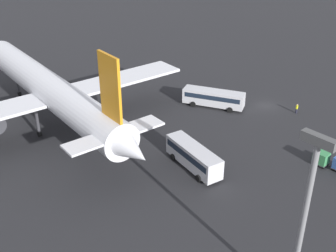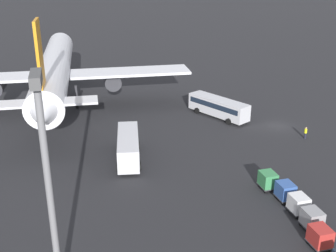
# 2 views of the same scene
# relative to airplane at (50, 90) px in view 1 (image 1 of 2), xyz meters

# --- Properties ---
(ground_plane) EXTENTS (600.00, 600.00, 0.00)m
(ground_plane) POSITION_rel_airplane_xyz_m (-17.75, -32.98, -6.55)
(ground_plane) COLOR #232326
(airplane) EXTENTS (53.23, 45.92, 17.44)m
(airplane) POSITION_rel_airplane_xyz_m (0.00, 0.00, 0.00)
(airplane) COLOR silver
(airplane) RESTS_ON ground
(shuttle_bus_near) EXTENTS (10.95, 7.58, 3.07)m
(shuttle_bus_near) POSITION_rel_airplane_xyz_m (-11.66, -25.43, -4.70)
(shuttle_bus_near) COLOR silver
(shuttle_bus_near) RESTS_ON ground
(shuttle_bus_far) EXTENTS (10.30, 4.08, 3.30)m
(shuttle_bus_far) POSITION_rel_airplane_xyz_m (-23.71, -8.77, -4.58)
(shuttle_bus_far) COLOR silver
(shuttle_bus_far) RESTS_ON ground
(worker_person) EXTENTS (0.38, 0.38, 1.74)m
(worker_person) POSITION_rel_airplane_xyz_m (-23.12, -34.51, -5.68)
(worker_person) COLOR #1E1E2D
(worker_person) RESTS_ON ground
(cargo_cart_green) EXTENTS (2.05, 1.75, 2.06)m
(cargo_cart_green) POSITION_rel_airplane_xyz_m (-34.97, -22.71, -5.36)
(cargo_cart_green) COLOR #38383D
(cargo_cart_green) RESTS_ON ground
(light_pole) EXTENTS (2.80, 0.70, 17.49)m
(light_pole) POSITION_rel_airplane_xyz_m (-45.49, -0.04, 4.18)
(light_pole) COLOR slate
(light_pole) RESTS_ON ground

